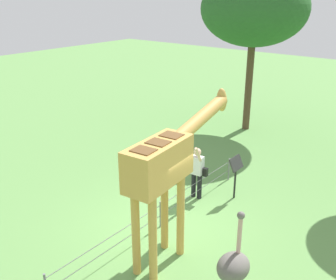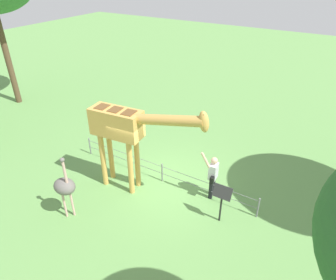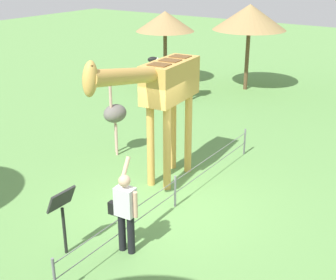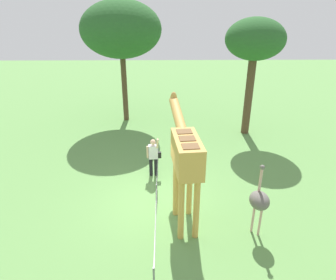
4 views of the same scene
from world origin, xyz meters
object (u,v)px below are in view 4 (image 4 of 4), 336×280
Objects in this scene: ostrich at (259,200)px; tree_northeast at (121,30)px; visitor at (154,155)px; tree_east at (255,41)px; info_sign at (176,147)px; giraffe at (185,153)px.

tree_northeast is (9.93, 4.96, 3.93)m from ostrich.
tree_east is (4.39, -4.79, 3.81)m from visitor.
tree_northeast reaches higher than visitor.
tree_east reaches higher than info_sign.
info_sign is (4.10, 2.24, -0.23)m from ostrich.
visitor is 7.53m from tree_east.
giraffe is 3.63m from info_sign.
visitor is 1.34× the size of info_sign.
info_sign is (3.35, 0.12, -1.40)m from giraffe.
ostrich is at bearing -137.47° from visitor.
info_sign is at bearing -154.99° from tree_northeast.
ostrich is 4.67m from info_sign.
tree_east is at bearing -46.49° from info_sign.
tree_northeast reaches higher than ostrich.
giraffe is at bearing 70.49° from ostrich.
tree_northeast is at bearing 15.68° from visitor.
visitor is 0.27× the size of tree_northeast.
tree_east is 0.88× the size of tree_northeast.
giraffe is 10.00m from tree_northeast.
visitor is at bearing 20.84° from giraffe.
giraffe is 0.60× the size of tree_northeast.
tree_east reaches higher than giraffe.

